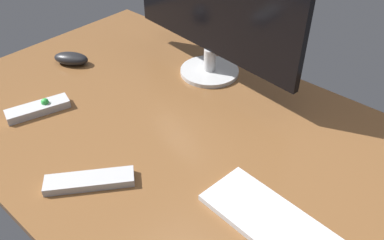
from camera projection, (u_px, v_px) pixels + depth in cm
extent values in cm
cube|color=brown|center=(182.00, 135.00, 102.29)|extent=(140.00, 84.00, 2.00)
cylinder|color=silver|center=(210.00, 71.00, 123.82)|extent=(17.83, 17.83, 1.26)
cylinder|color=silver|center=(210.00, 60.00, 121.34)|extent=(3.63, 3.63, 6.85)
cube|color=silver|center=(285.00, 231.00, 76.96)|extent=(35.57, 15.14, 1.32)
ellipsoid|color=black|center=(71.00, 58.00, 127.60)|extent=(12.48, 10.42, 3.72)
cube|color=#B7B7BC|center=(38.00, 109.00, 107.67)|extent=(9.45, 16.98, 2.13)
sphere|color=green|center=(45.00, 102.00, 107.67)|extent=(2.03, 2.03, 2.03)
cube|color=#B7B7BC|center=(90.00, 181.00, 87.06)|extent=(15.77, 17.84, 1.83)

